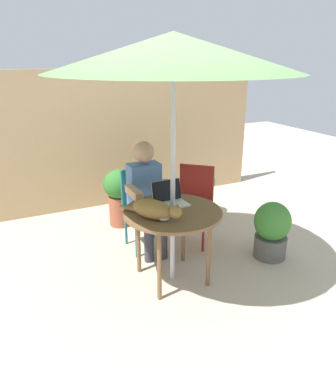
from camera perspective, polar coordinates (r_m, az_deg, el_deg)
ground_plane at (r=3.75m, az=0.68°, el=-13.11°), size 14.00×14.00×0.00m
fence_back at (r=5.30m, az=-9.86°, el=7.92°), size 4.77×0.08×1.91m
patio_table at (r=3.43m, az=0.72°, el=-3.96°), size 0.91×0.91×0.72m
patio_umbrella at (r=3.13m, az=0.84°, el=20.68°), size 2.09×2.09×2.24m
chair_occupied at (r=4.14m, az=-4.08°, el=-1.55°), size 0.40×0.40×0.89m
chair_empty at (r=4.26m, az=4.10°, el=-0.94°), size 0.57×0.57×0.89m
person_seated at (r=3.95m, az=-3.29°, el=-0.03°), size 0.48×0.48×1.23m
laptop at (r=3.55m, az=0.14°, el=-0.80°), size 0.31×0.27×0.21m
cat at (r=3.21m, az=-2.00°, el=-2.78°), size 0.40×0.57×0.17m
potted_plant_near_fence at (r=4.11m, az=15.71°, el=-5.54°), size 0.39×0.39×0.63m
potted_plant_by_chair at (r=4.72m, az=-7.48°, el=-0.23°), size 0.40×0.40×0.73m
potted_plant_corner at (r=5.01m, az=5.51°, el=0.27°), size 0.30×0.30×0.64m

